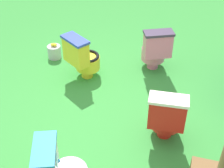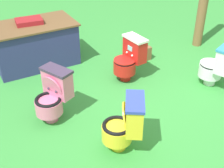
{
  "view_description": "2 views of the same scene",
  "coord_description": "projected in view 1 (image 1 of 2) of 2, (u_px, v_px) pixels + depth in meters",
  "views": [
    {
      "loc": [
        2.83,
        1.54,
        2.94
      ],
      "look_at": [
        -0.05,
        0.06,
        0.52
      ],
      "focal_mm": 52.25,
      "sensor_mm": 36.0,
      "label": 1
    },
    {
      "loc": [
        -1.64,
        -3.29,
        2.68
      ],
      "look_at": [
        -0.49,
        0.15,
        0.39
      ],
      "focal_mm": 48.75,
      "sensor_mm": 36.0,
      "label": 2
    }
  ],
  "objects": [
    {
      "name": "ground",
      "position": [
        106.0,
        116.0,
        4.34
      ],
      "size": [
        14.0,
        14.0,
        0.0
      ],
      "primitive_type": "plane",
      "color": "green"
    },
    {
      "name": "toilet_pink",
      "position": [
        155.0,
        49.0,
        5.0
      ],
      "size": [
        0.63,
        0.61,
        0.73
      ],
      "rotation": [
        0.0,
        0.0,
        2.19
      ],
      "color": "pink",
      "rests_on": "ground"
    },
    {
      "name": "lemon_bucket",
      "position": [
        54.0,
        52.0,
        5.44
      ],
      "size": [
        0.22,
        0.22,
        0.28
      ],
      "color": "#B7B7BF",
      "rests_on": "ground"
    },
    {
      "name": "toilet_red",
      "position": [
        166.0,
        116.0,
        3.79
      ],
      "size": [
        0.58,
        0.52,
        0.73
      ],
      "rotation": [
        0.0,
        0.0,
        1.85
      ],
      "color": "red",
      "rests_on": "ground"
    },
    {
      "name": "toilet_yellow",
      "position": [
        82.0,
        57.0,
        4.82
      ],
      "size": [
        0.61,
        0.56,
        0.73
      ],
      "rotation": [
        0.0,
        0.0,
        1.18
      ],
      "color": "yellow",
      "rests_on": "ground"
    }
  ]
}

